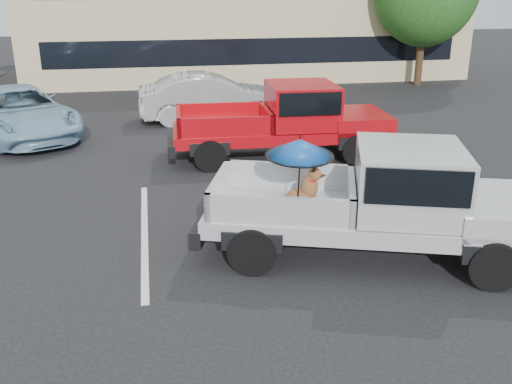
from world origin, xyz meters
TOP-DOWN VIEW (x-y plane):
  - ground at (0.00, 0.00)m, footprint 90.00×90.00m
  - stripe_left at (-3.00, 2.00)m, footprint 0.12×5.00m
  - stripe_right at (3.00, 2.00)m, footprint 0.12×5.00m
  - motel_building at (2.00, 20.99)m, footprint 20.40×8.40m
  - silver_pickup at (1.02, 0.37)m, footprint 6.02×3.64m
  - red_pickup at (0.89, 6.28)m, footprint 5.84×2.33m
  - silver_sedan at (-0.79, 10.83)m, footprint 4.69×1.74m
  - blue_suv at (-6.53, 9.70)m, footprint 4.47×5.76m

SIDE VIEW (x-z plane):
  - ground at x=0.00m, z-range 0.00..0.00m
  - stripe_left at x=-3.00m, z-range 0.00..0.01m
  - stripe_right at x=3.00m, z-range 0.00..0.01m
  - blue_suv at x=-6.53m, z-range 0.00..1.45m
  - silver_sedan at x=-0.79m, z-range 0.00..1.53m
  - red_pickup at x=0.89m, z-range 0.09..1.99m
  - silver_pickup at x=1.02m, z-range 0.02..2.08m
  - motel_building at x=2.00m, z-range 0.06..6.36m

